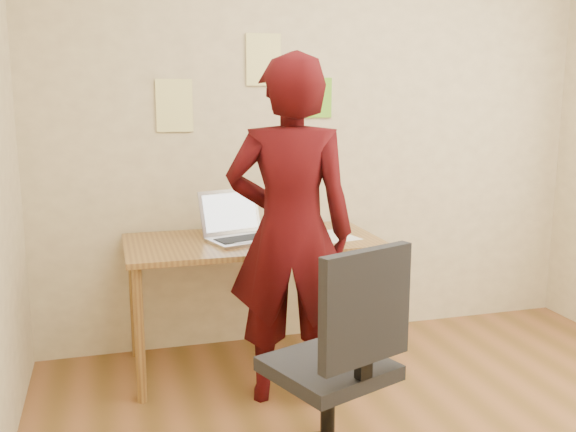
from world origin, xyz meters
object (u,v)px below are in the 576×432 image
object	(u,v)px
office_chair	(339,381)
desk	(253,254)
laptop	(239,230)
person	(290,233)
phone	(293,245)

from	to	relation	value
office_chair	desk	bearing A→B (deg)	72.94
laptop	office_chair	world-z (taller)	laptop
laptop	person	xyz separation A→B (m)	(0.16, -0.48, 0.07)
person	desk	bearing A→B (deg)	-62.08
office_chair	phone	bearing A→B (deg)	63.58
desk	phone	size ratio (longest dim) A/B	11.06
desk	person	world-z (taller)	person
office_chair	person	bearing A→B (deg)	68.20
desk	phone	world-z (taller)	phone
desk	phone	bearing A→B (deg)	-50.35
laptop	desk	bearing A→B (deg)	-35.24
desk	phone	distance (m)	0.29
phone	office_chair	size ratio (longest dim) A/B	0.13
laptop	person	size ratio (longest dim) A/B	0.26
office_chair	person	world-z (taller)	person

